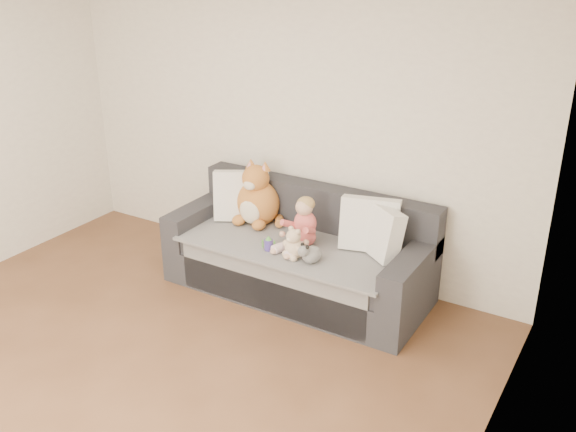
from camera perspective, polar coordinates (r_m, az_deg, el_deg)
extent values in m
plane|color=brown|center=(4.48, -17.63, -16.08)|extent=(5.00, 5.00, 0.00)
plane|color=white|center=(5.62, -0.16, 8.18)|extent=(4.50, 0.00, 4.50)
plane|color=white|center=(2.65, 13.92, -10.93)|extent=(0.00, 5.00, 5.00)
cube|color=#28282D|center=(5.47, 0.81, -5.25)|extent=(2.20, 0.90, 0.30)
cube|color=#28282D|center=(5.34, 0.66, -3.26)|extent=(1.90, 0.80, 0.15)
cube|color=#28282D|center=(5.53, 2.67, 0.80)|extent=(2.20, 0.20, 0.40)
cube|color=#28282D|center=(5.85, -7.66, -0.22)|extent=(0.20, 0.90, 0.30)
cube|color=#28282D|center=(4.96, 10.90, -4.95)|extent=(0.20, 0.90, 0.30)
cube|color=gray|center=(5.29, 0.56, -2.50)|extent=(1.85, 0.88, 0.02)
cube|color=gray|center=(5.11, -1.69, -6.53)|extent=(1.70, 0.02, 0.41)
cube|color=silver|center=(5.68, -4.17, 1.83)|extent=(0.52, 0.43, 0.45)
cube|color=silver|center=(5.14, 7.28, -0.73)|extent=(0.50, 0.32, 0.44)
cube|color=silver|center=(5.07, 8.22, -1.30)|extent=(0.47, 0.42, 0.42)
ellipsoid|color=#D34A59|center=(5.22, 1.46, -1.80)|extent=(0.20, 0.16, 0.16)
ellipsoid|color=#D34A59|center=(5.18, 1.54, -0.62)|extent=(0.19, 0.16, 0.21)
ellipsoid|color=#DBAA8C|center=(5.12, 1.46, 0.79)|extent=(0.14, 0.14, 0.14)
ellipsoid|color=tan|center=(5.12, 1.59, 1.10)|extent=(0.15, 0.15, 0.12)
cylinder|color=#D34A59|center=(5.20, 0.26, -0.76)|extent=(0.14, 0.20, 0.13)
cylinder|color=#D34A59|center=(5.09, 1.90, -1.33)|extent=(0.08, 0.20, 0.13)
ellipsoid|color=#DBAA8C|center=(5.19, -0.52, -1.61)|extent=(0.05, 0.05, 0.05)
ellipsoid|color=#DBAA8C|center=(5.05, 1.60, -2.37)|extent=(0.05, 0.05, 0.05)
cylinder|color=#E5B2C6|center=(5.15, -0.24, -2.66)|extent=(0.15, 0.26, 0.08)
cylinder|color=#E5B2C6|center=(5.09, 0.74, -3.03)|extent=(0.08, 0.25, 0.08)
ellipsoid|color=#DBAA8C|center=(5.08, -1.27, -3.13)|extent=(0.06, 0.08, 0.04)
ellipsoid|color=#DBAA8C|center=(5.00, -0.05, -3.60)|extent=(0.06, 0.08, 0.04)
ellipsoid|color=#A46924|center=(5.62, -2.68, 1.18)|extent=(0.39, 0.33, 0.41)
ellipsoid|color=beige|center=(5.53, -3.41, 0.43)|extent=(0.20, 0.09, 0.23)
ellipsoid|color=#A46924|center=(5.51, -2.89, 3.36)|extent=(0.24, 0.24, 0.24)
ellipsoid|color=beige|center=(5.44, -3.47, 2.73)|extent=(0.11, 0.07, 0.08)
cone|color=#A46924|center=(5.55, -3.32, 4.71)|extent=(0.09, 0.09, 0.08)
cone|color=pink|center=(5.54, -3.40, 4.61)|extent=(0.06, 0.06, 0.05)
cone|color=#A46924|center=(5.47, -2.05, 4.48)|extent=(0.09, 0.09, 0.08)
cone|color=pink|center=(5.46, -2.13, 4.38)|extent=(0.06, 0.06, 0.05)
ellipsoid|color=#A46924|center=(5.61, -4.39, -0.36)|extent=(0.11, 0.14, 0.09)
ellipsoid|color=#A46924|center=(5.50, -2.61, -0.79)|extent=(0.11, 0.14, 0.09)
cylinder|color=#A46924|center=(5.63, -0.77, -0.27)|extent=(0.20, 0.26, 0.09)
ellipsoid|color=beige|center=(5.02, 0.57, -2.90)|extent=(0.16, 0.14, 0.16)
ellipsoid|color=beige|center=(4.97, 0.49, -1.81)|extent=(0.11, 0.11, 0.11)
ellipsoid|color=beige|center=(4.98, 0.28, -1.12)|extent=(0.04, 0.04, 0.04)
ellipsoid|color=beige|center=(4.93, 0.89, -1.40)|extent=(0.04, 0.04, 0.04)
ellipsoid|color=beige|center=(4.95, 0.11, -2.09)|extent=(0.04, 0.04, 0.04)
ellipsoid|color=beige|center=(5.05, -0.15, -2.43)|extent=(0.06, 0.06, 0.06)
ellipsoid|color=beige|center=(4.95, 0.98, -2.99)|extent=(0.06, 0.06, 0.06)
ellipsoid|color=beige|center=(5.04, -0.18, -3.40)|extent=(0.06, 0.06, 0.06)
ellipsoid|color=beige|center=(4.98, 0.49, -3.74)|extent=(0.06, 0.06, 0.06)
ellipsoid|color=white|center=(4.95, 2.13, -3.45)|extent=(0.14, 0.18, 0.13)
ellipsoid|color=white|center=(4.87, 1.37, -3.15)|extent=(0.09, 0.09, 0.09)
ellipsoid|color=black|center=(4.89, 1.29, -2.55)|extent=(0.03, 0.03, 0.03)
ellipsoid|color=black|center=(4.85, 1.74, -2.78)|extent=(0.03, 0.03, 0.03)
cylinder|color=#4A3898|center=(5.14, -1.74, -2.57)|extent=(0.09, 0.09, 0.09)
cone|color=#4A983A|center=(5.11, -1.74, -1.98)|extent=(0.08, 0.08, 0.04)
cylinder|color=#4A983A|center=(5.15, -2.27, -2.48)|extent=(0.02, 0.02, 0.06)
cylinder|color=#4A983A|center=(5.13, -1.21, -2.56)|extent=(0.02, 0.02, 0.06)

